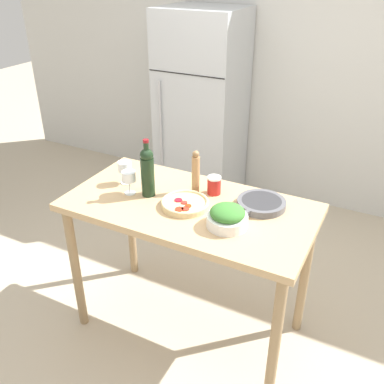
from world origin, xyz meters
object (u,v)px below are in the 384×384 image
object	(u,v)px
wine_glass_far	(125,167)
salt_canister	(214,185)
wine_bottle	(147,171)
salad_bowl	(227,217)
cast_iron_skillet	(261,203)
wine_glass_near	(129,178)
homemade_pizza	(185,203)
pepper_mill	(196,172)
refrigerator	(202,109)

from	to	relation	value
wine_glass_far	salt_canister	bearing A→B (deg)	13.49
wine_bottle	wine_glass_far	world-z (taller)	wine_bottle
wine_bottle	salad_bowl	distance (m)	0.55
cast_iron_skillet	wine_glass_near	bearing A→B (deg)	-164.35
salad_bowl	homemade_pizza	world-z (taller)	salad_bowl
pepper_mill	salt_canister	xyz separation A→B (m)	(0.11, 0.02, -0.07)
wine_bottle	wine_glass_far	xyz separation A→B (m)	(-0.20, 0.06, -0.05)
salt_canister	cast_iron_skillet	distance (m)	0.30
wine_glass_far	salt_canister	xyz separation A→B (m)	(0.53, 0.13, -0.05)
wine_glass_near	homemade_pizza	size ratio (longest dim) A/B	0.53
refrigerator	wine_bottle	xyz separation A→B (m)	(0.48, -1.68, 0.19)
homemade_pizza	salt_canister	distance (m)	0.23
salad_bowl	cast_iron_skillet	size ratio (longest dim) A/B	0.50
wine_bottle	wine_glass_near	xyz separation A→B (m)	(-0.11, -0.04, -0.05)
pepper_mill	cast_iron_skillet	size ratio (longest dim) A/B	0.60
refrigerator	wine_glass_near	distance (m)	1.76
salt_canister	wine_glass_far	bearing A→B (deg)	-166.51
refrigerator	homemade_pizza	size ratio (longest dim) A/B	6.63
pepper_mill	wine_glass_near	bearing A→B (deg)	-148.44
wine_glass_far	homemade_pizza	distance (m)	0.47
wine_glass_far	pepper_mill	bearing A→B (deg)	13.86
wine_glass_far	pepper_mill	distance (m)	0.44
salad_bowl	homemade_pizza	size ratio (longest dim) A/B	0.80
salad_bowl	wine_glass_near	bearing A→B (deg)	174.78
salt_canister	cast_iron_skillet	xyz separation A→B (m)	(0.29, -0.02, -0.03)
pepper_mill	cast_iron_skillet	xyz separation A→B (m)	(0.40, 0.00, -0.10)
refrigerator	salt_canister	size ratio (longest dim) A/B	16.48
wine_glass_near	wine_glass_far	xyz separation A→B (m)	(-0.10, 0.10, 0.00)
homemade_pizza	cast_iron_skillet	world-z (taller)	cast_iron_skillet
wine_bottle	pepper_mill	world-z (taller)	wine_bottle
refrigerator	homemade_pizza	distance (m)	1.85
wine_bottle	wine_glass_near	distance (m)	0.12
pepper_mill	refrigerator	bearing A→B (deg)	114.85
wine_bottle	wine_glass_far	bearing A→B (deg)	163.44
refrigerator	wine_glass_near	world-z (taller)	refrigerator
refrigerator	wine_bottle	size ratio (longest dim) A/B	5.18
wine_glass_near	cast_iron_skillet	bearing A→B (deg)	15.65
wine_glass_far	homemade_pizza	size ratio (longest dim) A/B	0.53
refrigerator	wine_glass_far	bearing A→B (deg)	-80.28
pepper_mill	cast_iron_skillet	bearing A→B (deg)	0.49
salt_canister	wine_bottle	bearing A→B (deg)	-150.34
wine_bottle	homemade_pizza	distance (m)	0.28
wine_glass_near	cast_iron_skillet	xyz separation A→B (m)	(0.73, 0.20, -0.08)
wine_glass_near	cast_iron_skillet	distance (m)	0.76
refrigerator	wine_glass_far	world-z (taller)	refrigerator
salad_bowl	pepper_mill	bearing A→B (deg)	140.20
wine_bottle	salad_bowl	size ratio (longest dim) A/B	1.61
wine_glass_far	wine_bottle	bearing A→B (deg)	-16.56
wine_bottle	wine_glass_far	size ratio (longest dim) A/B	2.43
salad_bowl	cast_iron_skillet	distance (m)	0.28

